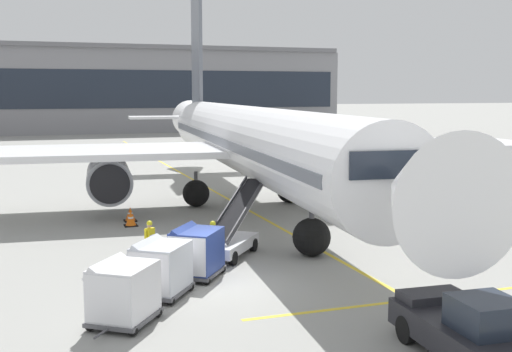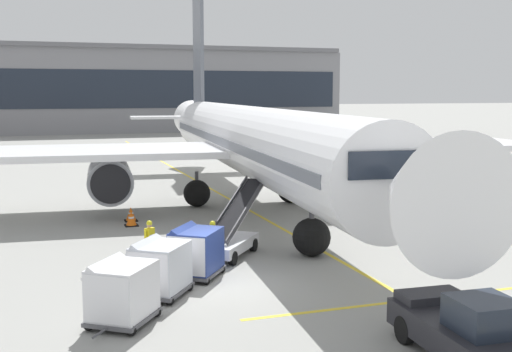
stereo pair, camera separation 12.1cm
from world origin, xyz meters
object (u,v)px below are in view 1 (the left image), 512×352
Objects in this scene: parked_airplane at (247,141)px; baggage_cart_lead at (196,251)px; belt_loader at (229,235)px; pushback_tug at (468,329)px; ground_crew_by_loader at (150,239)px; safety_cone_engine_keepout at (130,214)px; safety_cone_wingtip at (131,219)px; ground_crew_by_carts at (213,239)px; baggage_cart_second at (160,267)px; baggage_cart_third at (122,291)px.

parked_airplane is 14.81m from baggage_cart_lead.
belt_loader is 1.10× the size of pushback_tug.
ground_crew_by_loader is 8.83m from safety_cone_engine_keepout.
belt_loader reaches higher than safety_cone_wingtip.
baggage_cart_lead is 11.26m from safety_cone_engine_keepout.
baggage_cart_lead is (-2.09, -2.74, 0.15)m from belt_loader.
ground_crew_by_carts is (-3.71, 10.99, 0.17)m from pushback_tug.
pushback_tug is at bearing -73.47° from safety_cone_wingtip.
safety_cone_engine_keepout is (0.82, 12.98, -0.64)m from baggage_cart_second.
baggage_cart_lead is 1.88m from ground_crew_by_carts.
pushback_tug reaches higher than ground_crew_by_loader.
pushback_tug reaches higher than ground_crew_by_carts.
pushback_tug is 2.58× the size of ground_crew_by_carts.
belt_loader reaches higher than safety_cone_engine_keepout.
pushback_tug is (2.70, -12.18, -0.03)m from belt_loader.
ground_crew_by_loader is 2.32× the size of safety_cone_wingtip.
parked_airplane is 9.32× the size of belt_loader.
parked_airplane is 8.18m from safety_cone_engine_keepout.
parked_airplane reaches higher than baggage_cart_second.
safety_cone_wingtip is at bearing -96.86° from safety_cone_engine_keepout.
baggage_cart_third is at bearing -128.41° from baggage_cart_lead.
baggage_cart_third is at bearing -124.34° from baggage_cart_second.
parked_airplane reaches higher than ground_crew_by_carts.
ground_crew_by_loader is at bearing -92.26° from safety_cone_wingtip.
ground_crew_by_loader is at bearing 73.55° from baggage_cart_third.
safety_cone_wingtip is (0.67, 11.73, -0.63)m from baggage_cart_second.
parked_airplane is 61.51× the size of safety_cone_wingtip.
baggage_cart_third reaches higher than safety_cone_wingtip.
parked_airplane is 17.28× the size of baggage_cart_lead.
parked_airplane is at bearing 65.66° from ground_crew_by_carts.
ground_crew_by_loader is 1.00× the size of ground_crew_by_carts.
baggage_cart_lead is 2.73m from ground_crew_by_loader.
pushback_tug is at bearing -50.03° from baggage_cart_second.
ground_crew_by_carts is at bearing -20.30° from ground_crew_by_loader.
safety_cone_engine_keepout is (0.45, 8.80, -0.64)m from ground_crew_by_loader.
belt_loader is 12.48m from pushback_tug.
belt_loader is 8.97m from safety_cone_engine_keepout.
pushback_tug is 13.32m from ground_crew_by_loader.
baggage_cart_lead is (-6.29, -13.09, -2.94)m from parked_airplane.
ground_crew_by_carts is (1.07, 1.55, -0.00)m from baggage_cart_lead.
ground_crew_by_carts is at bearing -76.32° from safety_cone_wingtip.
ground_crew_by_loader is (0.37, 4.19, -0.00)m from baggage_cart_second.
safety_cone_engine_keepout is (-1.90, 9.66, -0.64)m from ground_crew_by_carts.
ground_crew_by_carts is at bearing 108.67° from pushback_tug.
parked_airplane is 10.29× the size of pushback_tug.
baggage_cart_lead reaches higher than ground_crew_by_carts.
baggage_cart_lead is at bearing 116.87° from pushback_tug.
pushback_tug is at bearing -63.13° from baggage_cart_lead.
ground_crew_by_carts is (4.24, 5.54, -0.00)m from baggage_cart_third.
baggage_cart_third is (-5.25, -6.73, 0.15)m from belt_loader.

